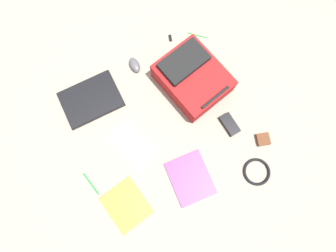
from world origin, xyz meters
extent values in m
plane|color=gray|center=(0.00, 0.00, 0.00)|extent=(3.48, 3.48, 0.00)
cube|color=maroon|center=(-0.30, -0.16, 0.07)|extent=(0.40, 0.45, 0.13)
cube|color=black|center=(-0.28, -0.25, 0.15)|extent=(0.29, 0.21, 0.03)
cylinder|color=black|center=(-0.33, 0.01, 0.14)|extent=(0.19, 0.06, 0.02)
cube|color=black|center=(0.29, -0.35, 0.01)|extent=(0.35, 0.25, 0.02)
cube|color=black|center=(0.29, -0.35, 0.03)|extent=(0.34, 0.25, 0.01)
cube|color=silver|center=(0.19, 0.02, 0.01)|extent=(0.24, 0.31, 0.02)
cube|color=silver|center=(0.19, 0.02, 0.02)|extent=(0.25, 0.32, 0.00)
cube|color=silver|center=(-0.01, 0.33, 0.01)|extent=(0.23, 0.27, 0.01)
cube|color=purple|center=(-0.01, 0.33, 0.01)|extent=(0.24, 0.28, 0.00)
cube|color=silver|center=(0.37, 0.30, 0.01)|extent=(0.23, 0.26, 0.02)
cube|color=yellow|center=(0.37, 0.30, 0.02)|extent=(0.24, 0.27, 0.00)
ellipsoid|color=#4C4C51|center=(-0.04, -0.42, 0.02)|extent=(0.06, 0.10, 0.04)
torus|color=black|center=(-0.36, 0.48, 0.01)|extent=(0.15, 0.15, 0.02)
cube|color=black|center=(-0.36, 0.17, 0.01)|extent=(0.07, 0.14, 0.03)
cylinder|color=#198C33|center=(-0.48, -0.43, 0.00)|extent=(0.10, 0.10, 0.01)
cylinder|color=#198C33|center=(0.49, 0.10, 0.00)|extent=(0.04, 0.15, 0.01)
cube|color=#59331E|center=(-0.49, 0.33, 0.01)|extent=(0.09, 0.09, 0.03)
cube|color=black|center=(-0.32, -0.49, 0.00)|extent=(0.03, 0.05, 0.01)
camera|label=1|loc=(0.11, 0.30, 1.51)|focal=28.06mm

